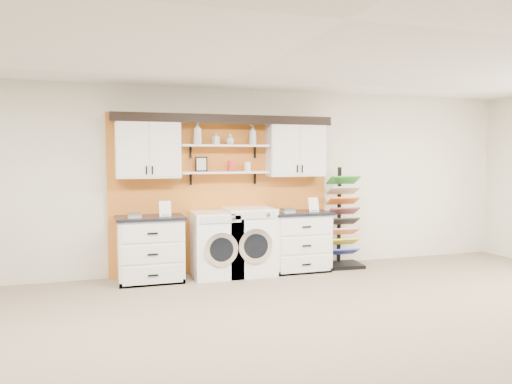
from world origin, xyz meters
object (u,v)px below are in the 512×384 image
object	(u,v)px
dryer	(249,241)
sample_rack	(342,235)
washer	(216,244)
base_cabinet_left	(150,249)
base_cabinet_right	(299,241)

from	to	relation	value
dryer	sample_rack	world-z (taller)	sample_rack
washer	sample_rack	world-z (taller)	sample_rack
base_cabinet_left	washer	world-z (taller)	washer
sample_rack	base_cabinet_right	bearing A→B (deg)	-172.78
washer	sample_rack	bearing A→B (deg)	1.03
washer	dryer	bearing A→B (deg)	0.00
base_cabinet_right	sample_rack	distance (m)	0.77
washer	dryer	world-z (taller)	dryer
base_cabinet_right	washer	world-z (taller)	washer
washer	dryer	distance (m)	0.51
base_cabinet_right	washer	size ratio (longest dim) A/B	0.98
base_cabinet_right	washer	bearing A→B (deg)	-179.85
base_cabinet_left	sample_rack	distance (m)	3.03
base_cabinet_left	sample_rack	xyz separation A→B (m)	(3.03, 0.03, 0.05)
base_cabinet_left	dryer	distance (m)	1.45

